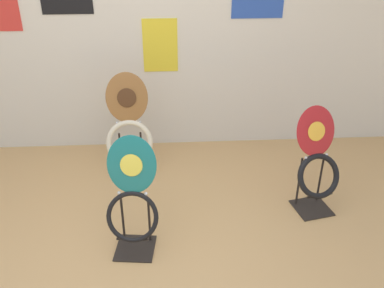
% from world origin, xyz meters
% --- Properties ---
extents(wall_back, '(8.00, 0.07, 2.60)m').
position_xyz_m(wall_back, '(-0.00, 2.03, 1.30)').
color(wall_back, silver).
rests_on(wall_back, ground_plane).
extents(toilet_seat_display_woodgrain, '(0.42, 0.29, 0.96)m').
position_xyz_m(toilet_seat_display_woodgrain, '(-0.09, 1.43, 0.42)').
color(toilet_seat_display_woodgrain, black).
rests_on(toilet_seat_display_woodgrain, ground_plane).
extents(toilet_seat_display_teal_sax, '(0.39, 0.32, 0.88)m').
position_xyz_m(toilet_seat_display_teal_sax, '(0.00, 0.42, 0.40)').
color(toilet_seat_display_teal_sax, black).
rests_on(toilet_seat_display_teal_sax, ground_plane).
extents(toilet_seat_display_crimson_swirl, '(0.41, 0.38, 0.87)m').
position_xyz_m(toilet_seat_display_crimson_swirl, '(1.44, 0.81, 0.39)').
color(toilet_seat_display_crimson_swirl, black).
rests_on(toilet_seat_display_crimson_swirl, ground_plane).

